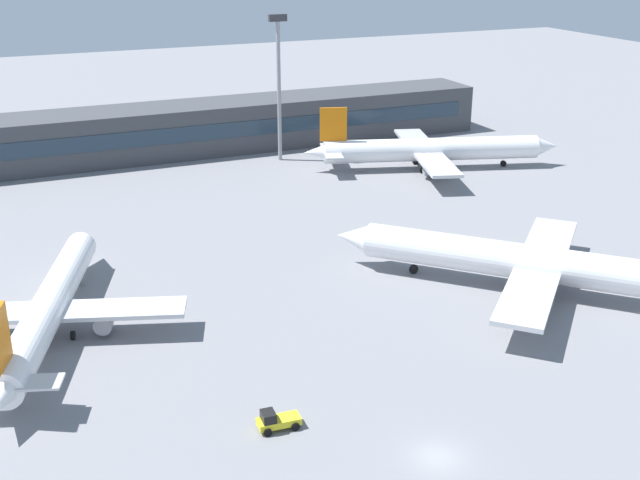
% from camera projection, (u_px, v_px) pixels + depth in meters
% --- Properties ---
extents(ground_plane, '(400.00, 400.00, 0.00)m').
position_uv_depth(ground_plane, '(266.00, 271.00, 97.12)').
color(ground_plane, gray).
extents(terminal_building, '(127.69, 12.13, 9.00)m').
position_uv_depth(terminal_building, '(157.00, 132.00, 145.31)').
color(terminal_building, '#3F4247').
rests_on(terminal_building, ground_plane).
extents(airplane_near, '(35.28, 35.76, 11.48)m').
position_uv_depth(airplane_near, '(527.00, 262.00, 90.73)').
color(airplane_near, white).
rests_on(airplane_near, ground_plane).
extents(airplane_mid, '(27.58, 38.61, 9.85)m').
position_uv_depth(airplane_mid, '(50.00, 304.00, 81.69)').
color(airplane_mid, white).
rests_on(airplane_mid, ground_plane).
extents(airplane_far, '(43.73, 31.16, 11.09)m').
position_uv_depth(airplane_far, '(433.00, 150.00, 137.94)').
color(airplane_far, white).
rests_on(airplane_far, ground_plane).
extents(baggage_tug_yellow, '(3.69, 2.00, 1.75)m').
position_uv_depth(baggage_tug_yellow, '(276.00, 420.00, 66.21)').
color(baggage_tug_yellow, yellow).
rests_on(baggage_tug_yellow, ground_plane).
extents(floodlight_tower_west, '(3.20, 0.80, 25.49)m').
position_uv_depth(floodlight_tower_west, '(279.00, 78.00, 139.11)').
color(floodlight_tower_west, gray).
rests_on(floodlight_tower_west, ground_plane).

